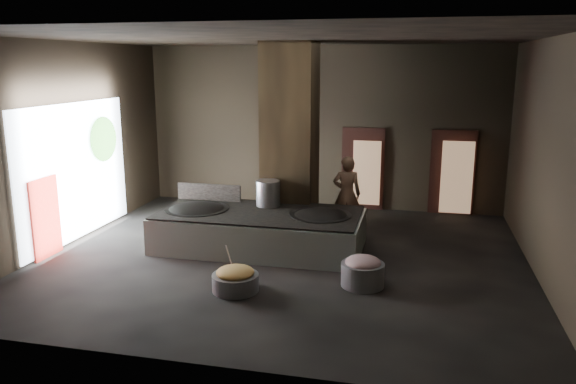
% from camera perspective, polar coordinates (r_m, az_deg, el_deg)
% --- Properties ---
extents(floor, '(10.00, 9.00, 0.10)m').
position_cam_1_polar(floor, '(12.01, -0.41, -6.82)').
color(floor, black).
rests_on(floor, ground).
extents(ceiling, '(10.00, 9.00, 0.10)m').
position_cam_1_polar(ceiling, '(11.31, -0.45, 15.67)').
color(ceiling, black).
rests_on(ceiling, back_wall).
extents(back_wall, '(10.00, 0.10, 4.50)m').
position_cam_1_polar(back_wall, '(15.86, 3.42, 6.56)').
color(back_wall, black).
rests_on(back_wall, ground).
extents(front_wall, '(10.00, 0.10, 4.50)m').
position_cam_1_polar(front_wall, '(7.18, -8.91, -1.46)').
color(front_wall, black).
rests_on(front_wall, ground).
extents(left_wall, '(0.10, 9.00, 4.50)m').
position_cam_1_polar(left_wall, '(13.52, -21.79, 4.54)').
color(left_wall, black).
rests_on(left_wall, ground).
extents(right_wall, '(0.10, 9.00, 4.50)m').
position_cam_1_polar(right_wall, '(11.39, 25.14, 2.81)').
color(right_wall, black).
rests_on(right_wall, ground).
extents(pillar, '(1.20, 1.20, 4.50)m').
position_cam_1_polar(pillar, '(13.34, 0.22, 5.36)').
color(pillar, black).
rests_on(pillar, ground).
extents(hearth_platform, '(4.49, 2.16, 0.78)m').
position_cam_1_polar(hearth_platform, '(12.45, -2.90, -3.99)').
color(hearth_platform, silver).
rests_on(hearth_platform, ground).
extents(platform_cap, '(4.39, 2.11, 0.03)m').
position_cam_1_polar(platform_cap, '(12.33, -2.92, -2.10)').
color(platform_cap, black).
rests_on(platform_cap, hearth_platform).
extents(wok_left, '(1.41, 1.41, 0.39)m').
position_cam_1_polar(wok_left, '(12.76, -9.25, -2.03)').
color(wok_left, black).
rests_on(wok_left, hearth_platform).
extents(wok_left_rim, '(1.44, 1.44, 0.05)m').
position_cam_1_polar(wok_left_rim, '(12.75, -9.26, -1.73)').
color(wok_left_rim, black).
rests_on(wok_left_rim, hearth_platform).
extents(wok_right, '(1.32, 1.32, 0.37)m').
position_cam_1_polar(wok_right, '(12.10, 3.32, -2.71)').
color(wok_right, black).
rests_on(wok_right, hearth_platform).
extents(wok_right_rim, '(1.35, 1.35, 0.05)m').
position_cam_1_polar(wok_right_rim, '(12.09, 3.32, -2.39)').
color(wok_right_rim, black).
rests_on(wok_right_rim, hearth_platform).
extents(stock_pot, '(0.55, 0.55, 0.58)m').
position_cam_1_polar(stock_pot, '(12.75, -2.04, -0.12)').
color(stock_pot, '#B2B3BA').
rests_on(stock_pot, hearth_platform).
extents(splash_guard, '(1.56, 0.06, 0.39)m').
position_cam_1_polar(splash_guard, '(13.42, -8.01, -0.02)').
color(splash_guard, black).
rests_on(splash_guard, hearth_platform).
extents(cook, '(0.72, 0.51, 1.86)m').
position_cam_1_polar(cook, '(13.62, 5.99, -0.21)').
color(cook, brown).
rests_on(cook, ground).
extents(veg_basin, '(1.08, 1.08, 0.31)m').
position_cam_1_polar(veg_basin, '(10.29, -5.36, -9.14)').
color(veg_basin, gray).
rests_on(veg_basin, ground).
extents(veg_fill, '(0.69, 0.69, 0.21)m').
position_cam_1_polar(veg_fill, '(10.22, -5.38, -8.12)').
color(veg_fill, '#A0A851').
rests_on(veg_fill, veg_basin).
extents(ladle, '(0.05, 0.34, 0.60)m').
position_cam_1_polar(ladle, '(10.33, -5.94, -6.72)').
color(ladle, '#B2B3BA').
rests_on(ladle, veg_basin).
extents(meat_basin, '(0.89, 0.89, 0.44)m').
position_cam_1_polar(meat_basin, '(10.53, 7.59, -8.31)').
color(meat_basin, gray).
rests_on(meat_basin, ground).
extents(meat_fill, '(0.66, 0.66, 0.25)m').
position_cam_1_polar(meat_fill, '(10.45, 7.63, -7.12)').
color(meat_fill, '#A46268').
rests_on(meat_fill, meat_basin).
extents(doorway_near, '(1.18, 0.08, 2.38)m').
position_cam_1_polar(doorway_near, '(15.78, 7.61, 2.21)').
color(doorway_near, black).
rests_on(doorway_near, ground).
extents(doorway_near_glow, '(0.76, 0.04, 1.79)m').
position_cam_1_polar(doorway_near_glow, '(15.66, 7.98, 1.92)').
color(doorway_near_glow, '#8C6647').
rests_on(doorway_near_glow, ground).
extents(doorway_far, '(1.18, 0.08, 2.38)m').
position_cam_1_polar(doorway_far, '(15.74, 16.33, 1.77)').
color(doorway_far, black).
rests_on(doorway_far, ground).
extents(doorway_far_glow, '(0.82, 0.04, 1.94)m').
position_cam_1_polar(doorway_far_glow, '(15.54, 16.76, 1.41)').
color(doorway_far_glow, '#8C6647').
rests_on(doorway_far_glow, ground).
extents(left_opening, '(0.04, 4.20, 3.10)m').
position_cam_1_polar(left_opening, '(13.73, -20.75, 1.99)').
color(left_opening, white).
rests_on(left_opening, ground).
extents(pavilion_sliver, '(0.05, 0.90, 1.70)m').
position_cam_1_polar(pavilion_sliver, '(12.82, -23.41, -2.43)').
color(pavilion_sliver, maroon).
rests_on(pavilion_sliver, ground).
extents(tree_silhouette, '(0.28, 1.10, 1.10)m').
position_cam_1_polar(tree_silhouette, '(14.50, -18.23, 5.13)').
color(tree_silhouette, '#194714').
rests_on(tree_silhouette, left_opening).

